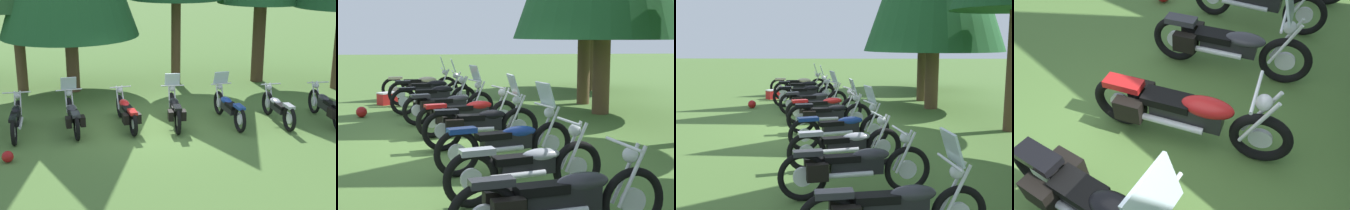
{
  "view_description": "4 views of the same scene",
  "coord_description": "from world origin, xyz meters",
  "views": [
    {
      "loc": [
        1.52,
        -13.13,
        4.76
      ],
      "look_at": [
        0.45,
        -0.09,
        0.69
      ],
      "focal_mm": 52.93,
      "sensor_mm": 36.0,
      "label": 1
    },
    {
      "loc": [
        9.77,
        -0.11,
        2.16
      ],
      "look_at": [
        -0.29,
        0.76,
        0.69
      ],
      "focal_mm": 53.47,
      "sensor_mm": 36.0,
      "label": 2
    },
    {
      "loc": [
        11.0,
        0.8,
        2.4
      ],
      "look_at": [
        0.05,
        0.58,
        0.63
      ],
      "focal_mm": 43.89,
      "sensor_mm": 36.0,
      "label": 3
    },
    {
      "loc": [
        1.12,
        1.61,
        2.96
      ],
      "look_at": [
        -0.71,
        -0.04,
        0.56
      ],
      "focal_mm": 33.87,
      "sensor_mm": 36.0,
      "label": 4
    }
  ],
  "objects": [
    {
      "name": "ground_plane",
      "position": [
        0.0,
        0.0,
        0.0
      ],
      "size": [
        80.0,
        80.0,
        0.0
      ],
      "primitive_type": "plane",
      "color": "#4C7033"
    },
    {
      "name": "motorcycle_8",
      "position": [
        4.99,
        0.83,
        0.48
      ],
      "size": [
        0.88,
        2.35,
        1.03
      ],
      "rotation": [
        0.0,
        0.0,
        1.8
      ],
      "color": "black",
      "rests_on": "ground_plane"
    },
    {
      "name": "motorcycle_5",
      "position": [
        0.62,
        0.2,
        0.48
      ],
      "size": [
        0.82,
        2.21,
        1.39
      ],
      "rotation": [
        0.0,
        0.0,
        1.76
      ],
      "color": "black",
      "rests_on": "ground_plane"
    },
    {
      "name": "dropped_helmet",
      "position": [
        -3.13,
        -2.71,
        0.14
      ],
      "size": [
        0.28,
        0.28,
        0.28
      ],
      "primitive_type": "sphere",
      "color": "maroon",
      "rests_on": "ground_plane"
    },
    {
      "name": "motorcycle_2",
      "position": [
        -3.6,
        -0.86,
        0.46
      ],
      "size": [
        0.95,
        2.29,
        1.01
      ],
      "rotation": [
        0.0,
        0.0,
        1.86
      ],
      "color": "black",
      "rests_on": "ground_plane"
    },
    {
      "name": "motorcycle_3",
      "position": [
        -2.15,
        -0.47,
        0.46
      ],
      "size": [
        1.12,
        2.19,
        1.37
      ],
      "rotation": [
        0.0,
        0.0,
        1.95
      ],
      "color": "black",
      "rests_on": "ground_plane"
    },
    {
      "name": "motorcycle_6",
      "position": [
        2.15,
        0.58,
        0.47
      ],
      "size": [
        0.97,
        2.25,
        1.37
      ],
      "rotation": [
        0.0,
        0.0,
        1.91
      ],
      "color": "black",
      "rests_on": "ground_plane"
    },
    {
      "name": "motorcycle_4",
      "position": [
        -0.72,
        -0.03,
        0.45
      ],
      "size": [
        1.08,
        2.22,
        1.0
      ],
      "rotation": [
        0.0,
        0.0,
        1.96
      ],
      "color": "black",
      "rests_on": "ground_plane"
    },
    {
      "name": "motorcycle_7",
      "position": [
        3.57,
        0.7,
        0.44
      ],
      "size": [
        0.85,
        2.16,
        1.02
      ],
      "rotation": [
        0.0,
        0.0,
        1.87
      ],
      "color": "black",
      "rests_on": "ground_plane"
    }
  ]
}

